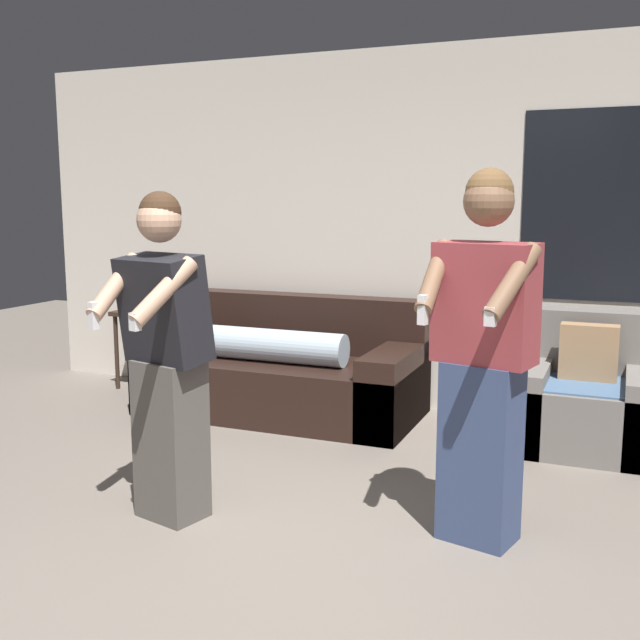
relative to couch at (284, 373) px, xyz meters
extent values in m
plane|color=slate|center=(0.91, -2.60, -0.30)|extent=(14.00, 14.00, 0.00)
cube|color=silver|center=(0.91, 0.52, 1.05)|extent=(6.71, 0.06, 2.70)
cube|color=black|center=(2.19, 0.48, 1.25)|extent=(1.10, 0.01, 1.30)
cube|color=black|center=(0.00, -0.05, -0.09)|extent=(2.05, 0.97, 0.42)
cube|color=black|center=(0.00, 0.33, 0.34)|extent=(2.05, 0.22, 0.44)
cube|color=black|center=(-0.89, -0.05, -0.02)|extent=(0.28, 0.97, 0.56)
cube|color=black|center=(0.89, -0.05, -0.02)|extent=(0.28, 0.97, 0.56)
cylinder|color=silver|center=(0.00, -0.17, 0.24)|extent=(1.10, 0.24, 0.24)
cube|color=slate|center=(2.15, -0.01, -0.09)|extent=(0.82, 0.82, 0.43)
cube|color=slate|center=(2.15, 0.30, 0.34)|extent=(0.82, 0.20, 0.43)
cube|color=slate|center=(1.83, -0.01, -0.04)|extent=(0.18, 0.82, 0.53)
cube|color=slate|center=(2.48, -0.01, -0.04)|extent=(0.18, 0.82, 0.53)
cube|color=slate|center=(2.15, -0.05, 0.13)|extent=(0.70, 0.66, 0.01)
cube|color=#A87F56|center=(2.15, 0.05, 0.32)|extent=(0.36, 0.14, 0.36)
cube|color=#332319|center=(-1.38, 0.26, 0.35)|extent=(0.53, 0.40, 0.04)
cylinder|color=#332319|center=(-1.60, 0.09, 0.01)|extent=(0.04, 0.04, 0.63)
cylinder|color=#332319|center=(-1.15, 0.09, 0.01)|extent=(0.04, 0.04, 0.63)
cylinder|color=#332319|center=(-1.60, 0.42, 0.01)|extent=(0.04, 0.04, 0.63)
cylinder|color=#332319|center=(-1.15, 0.42, 0.01)|extent=(0.04, 0.04, 0.63)
cube|color=black|center=(-1.51, 0.24, 0.43)|extent=(0.10, 0.02, 0.17)
cube|color=#56514C|center=(0.28, -1.93, 0.10)|extent=(0.36, 0.31, 0.81)
cube|color=black|center=(0.28, -1.95, 0.76)|extent=(0.48, 0.38, 0.54)
sphere|color=tan|center=(0.28, -1.96, 1.19)|extent=(0.21, 0.21, 0.21)
sphere|color=#3D2819|center=(0.28, -1.95, 1.23)|extent=(0.20, 0.20, 0.20)
cylinder|color=tan|center=(0.07, -2.05, 0.88)|extent=(0.11, 0.36, 0.31)
cube|color=white|center=(0.06, -2.21, 0.76)|extent=(0.04, 0.04, 0.13)
cylinder|color=tan|center=(0.41, -2.14, 0.88)|extent=(0.22, 0.36, 0.31)
cube|color=white|center=(0.35, -2.28, 0.76)|extent=(0.05, 0.05, 0.08)
cube|color=#384770|center=(1.77, -1.61, 0.13)|extent=(0.38, 0.31, 0.86)
cube|color=#99383D|center=(1.77, -1.61, 0.83)|extent=(0.49, 0.33, 0.55)
sphere|color=brown|center=(1.77, -1.61, 1.28)|extent=(0.23, 0.23, 0.23)
sphere|color=brown|center=(1.77, -1.60, 1.32)|extent=(0.21, 0.21, 0.21)
cylinder|color=brown|center=(1.55, -1.71, 0.95)|extent=(0.10, 0.36, 0.32)
cube|color=white|center=(1.54, -1.86, 0.82)|extent=(0.04, 0.04, 0.13)
cylinder|color=brown|center=(1.91, -1.80, 0.95)|extent=(0.22, 0.36, 0.32)
cube|color=white|center=(1.85, -1.94, 0.82)|extent=(0.05, 0.05, 0.08)
camera|label=1|loc=(2.35, -4.99, 1.29)|focal=42.00mm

